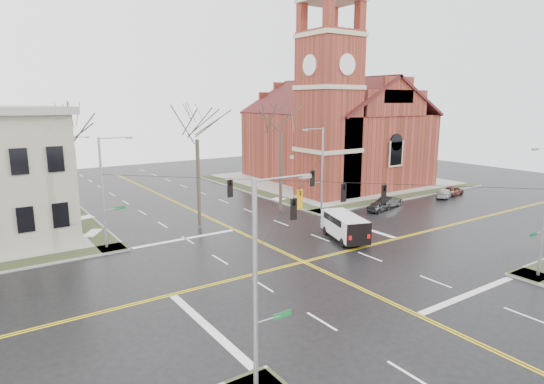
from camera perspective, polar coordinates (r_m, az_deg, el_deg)
ground at (r=34.81m, az=3.98°, el=-8.74°), size 120.00×120.00×0.00m
sidewalks at (r=34.78m, az=3.98°, el=-8.62°), size 80.00×80.00×0.17m
road_markings at (r=34.81m, az=3.98°, el=-8.73°), size 100.00×100.00×0.01m
church at (r=67.70m, az=7.66°, el=8.32°), size 24.28×27.48×27.50m
signal_pole_ne at (r=49.26m, az=6.17°, el=3.15°), size 2.75×0.22×9.00m
signal_pole_nw at (r=38.83m, az=-20.25°, el=0.27°), size 2.75×0.22×9.00m
signal_pole_sw at (r=18.15m, az=-1.64°, el=-11.39°), size 2.75×0.22×9.00m
span_wires at (r=33.19m, az=4.13°, el=1.36°), size 23.02×23.02×0.03m
traffic_signals at (r=32.82m, az=4.83°, el=-0.10°), size 8.21×8.26×1.30m
streetlight_north_a at (r=54.99m, az=-23.80°, el=2.60°), size 2.30×0.20×8.00m
streetlight_north_b at (r=74.62m, az=-26.68°, el=4.43°), size 2.30×0.20×8.00m
cargo_van at (r=40.40m, az=8.95°, el=-4.07°), size 3.91×6.11×2.18m
parked_car_a at (r=51.23m, az=13.18°, el=-1.76°), size 3.54×2.10×1.13m
parked_car_b at (r=53.57m, az=14.52°, el=-1.18°), size 4.03×2.05×1.27m
parked_car_c at (r=60.93m, az=20.85°, el=-0.15°), size 4.06×2.81×1.09m
parked_car_d at (r=62.86m, az=21.78°, el=0.18°), size 3.77×1.92×1.23m
tree_nw_far at (r=39.72m, az=-23.82°, el=6.08°), size 4.00×4.00×12.38m
tree_nw_near at (r=42.82m, az=-9.41°, el=7.25°), size 4.00×4.00×12.42m
tree_ne at (r=48.40m, az=1.12°, el=8.16°), size 4.00×4.00×12.77m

